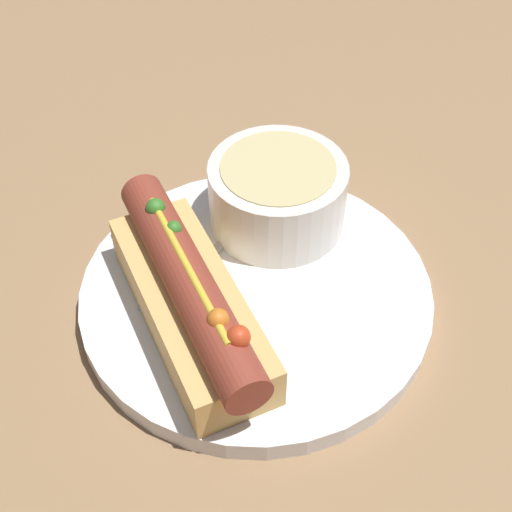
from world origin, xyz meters
TOP-DOWN VIEW (x-y plane):
  - ground_plane at (0.00, 0.00)m, footprint 4.00×4.00m
  - dinner_plate at (0.00, 0.00)m, footprint 0.25×0.25m
  - hot_dog at (0.00, -0.05)m, footprint 0.19×0.09m
  - soup_bowl at (-0.05, 0.05)m, footprint 0.10×0.10m
  - spoon at (-0.05, 0.04)m, footprint 0.05×0.15m

SIDE VIEW (x-z plane):
  - ground_plane at x=0.00m, z-range 0.00..0.00m
  - dinner_plate at x=0.00m, z-range 0.00..0.02m
  - spoon at x=-0.05m, z-range 0.02..0.02m
  - hot_dog at x=0.00m, z-range 0.01..0.07m
  - soup_bowl at x=-0.05m, z-range 0.02..0.07m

